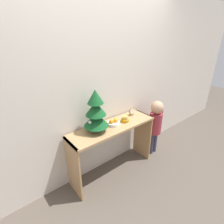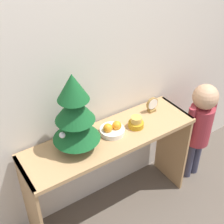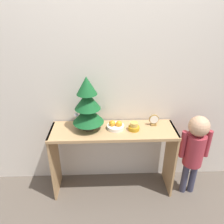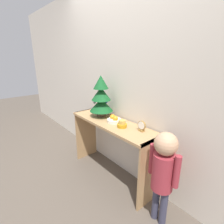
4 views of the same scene
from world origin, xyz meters
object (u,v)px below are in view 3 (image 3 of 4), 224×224
Objects in this scene: desk_clock at (154,120)px; child_figure at (195,146)px; fruit_bowl at (116,126)px; mini_tree at (88,105)px; singing_bowl at (134,127)px.

child_figure is at bearing -21.10° from desk_clock.
desk_clock is at bearing 7.38° from fruit_bowl.
mini_tree is 3.15× the size of fruit_bowl.
singing_bowl is 0.12× the size of child_figure.
desk_clock is at bearing 158.90° from child_figure.
mini_tree reaches higher than singing_bowl.
child_figure reaches higher than fruit_bowl.
mini_tree is 0.51m from singing_bowl.
mini_tree is 4.92× the size of singing_bowl.
desk_clock is (0.22, 0.09, 0.02)m from singing_bowl.
mini_tree is 4.52× the size of desk_clock.
mini_tree is at bearing -176.26° from desk_clock.
mini_tree is at bearing 174.68° from singing_bowl.
singing_bowl is 0.66m from child_figure.
mini_tree reaches higher than desk_clock.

